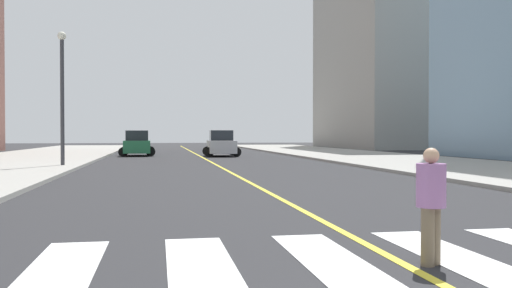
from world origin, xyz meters
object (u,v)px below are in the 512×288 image
Objects in this scene: car_silver_nearest at (221,144)px; pedestrian_crossing at (431,201)px; car_green_second at (137,144)px; car_blue_third at (137,144)px; street_lamp at (62,86)px.

car_silver_nearest is 37.06m from pedestrian_crossing.
car_blue_third is (-0.38, 9.09, -0.11)m from car_green_second.
car_silver_nearest is 17.32m from street_lamp.
car_silver_nearest is 0.68× the size of street_lamp.
car_silver_nearest is at bearing -54.93° from car_blue_third.
pedestrian_crossing is (5.69, -47.98, 0.02)m from car_blue_third.
car_green_second is 0.67× the size of street_lamp.
pedestrian_crossing is (-1.35, -37.03, -0.10)m from car_silver_nearest.
car_green_second reaches higher than pedestrian_crossing.
pedestrian_crossing is at bearing -83.23° from car_green_second.
car_silver_nearest reaches higher than car_green_second.
car_blue_third is 25.19m from street_lamp.
car_green_second is 1.12× the size of car_blue_third.
street_lamp is (-9.88, -13.84, 3.31)m from car_silver_nearest.
street_lamp reaches higher than pedestrian_crossing.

